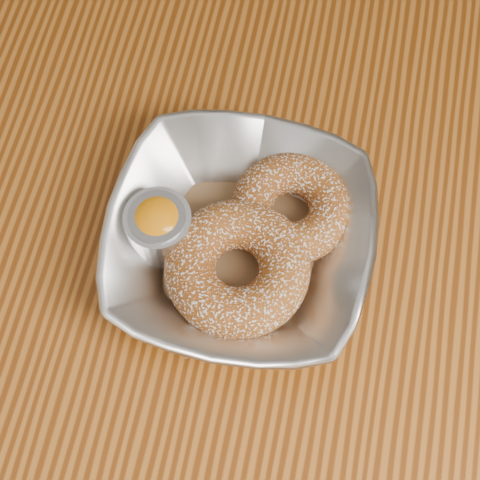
% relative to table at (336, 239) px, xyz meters
% --- Properties ---
extents(ground_plane, '(4.00, 4.00, 0.00)m').
position_rel_table_xyz_m(ground_plane, '(0.00, 0.00, -0.65)').
color(ground_plane, '#565659').
rests_on(ground_plane, ground).
extents(table, '(1.20, 0.80, 0.75)m').
position_rel_table_xyz_m(table, '(0.00, 0.00, 0.00)').
color(table, brown).
rests_on(table, ground_plane).
extents(serving_bowl, '(0.22, 0.22, 0.05)m').
position_rel_table_xyz_m(serving_bowl, '(-0.08, -0.07, 0.13)').
color(serving_bowl, silver).
rests_on(serving_bowl, table).
extents(parchment, '(0.20, 0.20, 0.00)m').
position_rel_table_xyz_m(parchment, '(-0.08, -0.07, 0.11)').
color(parchment, brown).
rests_on(parchment, table).
extents(donut_back, '(0.11, 0.11, 0.04)m').
position_rel_table_xyz_m(donut_back, '(-0.05, -0.04, 0.13)').
color(donut_back, brown).
rests_on(donut_back, parchment).
extents(donut_front, '(0.16, 0.16, 0.04)m').
position_rel_table_xyz_m(donut_front, '(-0.08, -0.10, 0.13)').
color(donut_front, brown).
rests_on(donut_front, parchment).
extents(ramekin, '(0.05, 0.05, 0.05)m').
position_rel_table_xyz_m(ramekin, '(-0.15, -0.08, 0.13)').
color(ramekin, silver).
rests_on(ramekin, table).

